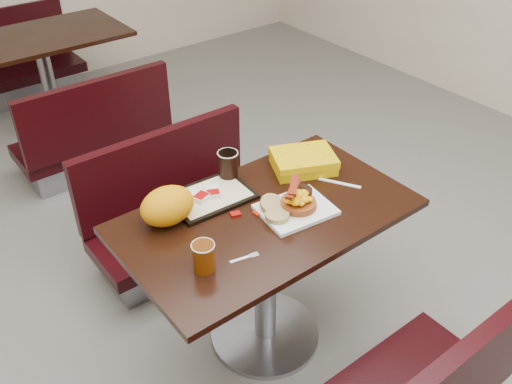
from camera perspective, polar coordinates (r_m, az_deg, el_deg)
floor at (r=2.80m, az=0.93°, el=-14.40°), size 6.00×7.00×0.01m
table_near at (r=2.53m, az=1.02°, el=-8.91°), size 1.20×0.70×0.75m
bench_near_n at (r=2.98m, az=-7.41°, el=-1.58°), size 1.00×0.46×0.72m
table_far at (r=4.52m, az=-20.36°, el=10.22°), size 1.20×0.70×0.75m
bench_far_s at (r=3.92m, az=-16.71°, el=6.86°), size 1.00×0.46×0.72m
bench_far_n at (r=5.15m, az=-23.12°, el=12.45°), size 1.00×0.46×0.72m
platter at (r=2.29m, az=4.08°, el=-1.81°), size 0.32×0.26×0.02m
pancake_stack at (r=2.29m, az=4.33°, el=-1.14°), size 0.18×0.18×0.03m
sausage_patty at (r=2.32m, az=4.69°, el=0.12°), size 0.11×0.11×0.01m
scrambled_eggs at (r=2.25m, az=4.31°, el=-0.45°), size 0.12×0.11×0.05m
bacon_strips at (r=2.24m, az=3.82°, el=0.37°), size 0.18×0.16×0.01m
muffin_bottom at (r=2.22m, az=2.16°, el=-2.40°), size 0.10×0.10×0.02m
muffin_top at (r=2.26m, az=1.60°, el=-1.26°), size 0.10×0.10×0.06m
coffee_cup_near at (r=2.00m, az=-5.36°, el=-6.59°), size 0.10×0.10×0.11m
fork at (r=2.07m, az=-1.61°, el=-6.86°), size 0.12×0.05×0.00m
knife at (r=2.48m, az=8.52°, el=0.90°), size 0.11×0.17×0.00m
condiment_syrup at (r=2.28m, az=0.30°, el=-2.08°), size 0.05×0.04×0.01m
condiment_ketchup at (r=2.27m, az=-2.12°, el=-2.26°), size 0.05×0.04×0.01m
tray at (r=2.37m, az=-4.67°, el=-0.46°), size 0.36×0.26×0.02m
hashbrown_sleeve_left at (r=2.34m, az=-5.93°, el=-0.41°), size 0.09×0.10×0.02m
hashbrown_sleeve_right at (r=2.36m, az=-4.43°, el=0.02°), size 0.08×0.09×0.02m
coffee_cup_far at (r=2.45m, az=-2.87°, el=2.86°), size 0.09×0.09×0.12m
clamshell at (r=2.54m, az=4.85°, el=3.14°), size 0.34×0.30×0.07m
paper_bag at (r=2.22m, az=-9.03°, el=-1.41°), size 0.25×0.20×0.15m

